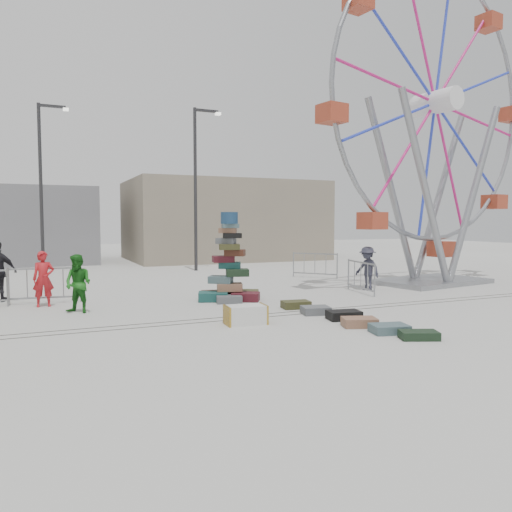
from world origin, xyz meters
name	(u,v)px	position (x,y,z in m)	size (l,w,h in m)	color
ground	(234,325)	(0.00, 0.00, 0.00)	(90.00, 90.00, 0.00)	#9E9E99
track_line_near	(225,320)	(0.00, 0.60, 0.00)	(40.00, 0.04, 0.01)	#47443F
track_line_far	(220,318)	(0.00, 1.00, 0.00)	(40.00, 0.04, 0.01)	#47443F
building_right	(223,221)	(7.00, 20.00, 2.50)	(12.00, 8.00, 5.00)	gray
building_left	(4,226)	(-6.00, 22.00, 2.20)	(10.00, 8.00, 4.40)	gray
lamp_post_right	(197,180)	(3.09, 13.00, 4.48)	(1.41, 0.25, 8.00)	#2D2D30
lamp_post_left	(43,179)	(-3.91, 15.00, 4.48)	(1.41, 0.25, 8.00)	#2D2D30
suitcase_tower	(229,276)	(1.24, 3.60, 0.77)	(2.15, 1.77, 2.74)	#1A504C
ferris_wheel	(435,126)	(10.01, 4.29, 6.13)	(10.62, 3.30, 12.45)	gray
steamer_trunk	(246,315)	(0.30, 0.00, 0.23)	(0.97, 0.56, 0.45)	silver
row_case_0	(296,305)	(2.44, 1.44, 0.11)	(0.78, 0.50, 0.21)	#404020
row_case_1	(316,310)	(2.50, 0.44, 0.10)	(0.72, 0.56, 0.21)	slate
row_case_2	(344,315)	(2.76, -0.49, 0.11)	(0.82, 0.52, 0.23)	black
row_case_3	(359,322)	(2.63, -1.34, 0.11)	(0.78, 0.52, 0.22)	#93644A
row_case_4	(389,329)	(2.84, -2.16, 0.10)	(0.80, 0.56, 0.19)	#4A656A
row_case_5	(419,335)	(3.03, -2.87, 0.09)	(0.78, 0.45, 0.18)	#1A301C
barricade_dummy_c	(45,285)	(-4.03, 5.17, 0.55)	(2.00, 0.10, 1.10)	gray
barricade_wheel_front	(361,277)	(5.93, 3.25, 0.55)	(2.00, 0.10, 1.10)	gray
barricade_wheel_back	(315,265)	(6.83, 7.88, 0.55)	(2.00, 0.10, 1.10)	gray
pedestrian_red	(43,279)	(-4.08, 4.61, 0.80)	(0.59, 0.38, 1.61)	red
pedestrian_green	(78,284)	(-3.24, 3.17, 0.79)	(0.77, 0.60, 1.58)	#196318
pedestrian_grey	(367,268)	(6.53, 3.69, 0.78)	(1.01, 0.58, 1.56)	#2A2A38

